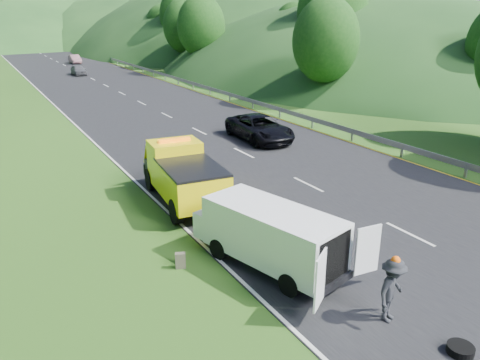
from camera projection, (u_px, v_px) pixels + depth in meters
ground at (310, 232)px, 17.25m from camera, size 320.00×320.00×0.00m
road_surface at (106, 86)px, 51.28m from camera, size 14.00×200.00×0.02m
guardrail at (135, 70)px, 64.90m from camera, size 0.06×140.00×1.52m
tree_line_right at (195, 61)px, 76.97m from camera, size 14.00×140.00×14.00m
hills_backdrop at (29, 41)px, 130.18m from camera, size 201.00×288.60×44.00m
tow_truck at (183, 174)px, 19.64m from camera, size 2.71×6.00×2.50m
white_van at (269, 233)px, 14.57m from camera, size 3.77×6.06×2.00m
woman at (226, 250)px, 15.94m from camera, size 0.43×0.57×1.50m
child at (240, 240)px, 16.59m from camera, size 0.60×0.57×0.98m
worker at (388, 320)px, 12.30m from camera, size 1.32×1.04×1.79m
suitcase at (180, 261)px, 14.72m from camera, size 0.37×0.29×0.52m
spare_tire at (460, 354)px, 11.09m from camera, size 0.63×0.63×0.20m
passing_suv at (259, 140)px, 29.57m from camera, size 2.84×5.66×1.54m
dist_car_a at (79, 75)px, 59.72m from camera, size 1.52×3.77×1.29m
dist_car_b at (75, 64)px, 73.28m from camera, size 1.38×3.95×1.30m
dist_car_c at (41, 51)px, 95.55m from camera, size 2.07×5.10×1.48m
dist_car_d at (21, 49)px, 103.16m from camera, size 1.52×3.77×1.29m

